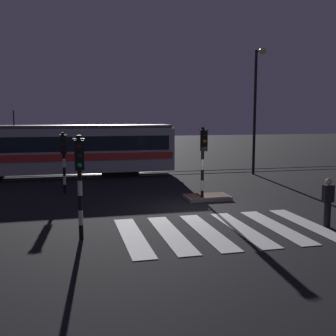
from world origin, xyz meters
TOP-DOWN VIEW (x-y plane):
  - ground_plane at (0.00, 0.00)m, footprint 120.00×120.00m
  - rail_near at (0.00, 10.00)m, footprint 80.00×0.12m
  - rail_far at (0.00, 11.43)m, footprint 80.00×0.12m
  - crosswalk_zebra at (-0.00, -3.12)m, footprint 6.99×4.49m
  - traffic_island at (1.16, 2.02)m, footprint 2.02×1.32m
  - traffic_light_median_centre at (0.79, 1.55)m, footprint 0.36×0.42m
  - traffic_light_corner_near_left at (-4.74, -3.07)m, footprint 0.36×0.42m
  - traffic_light_corner_far_left at (-5.26, 5.04)m, footprint 0.36×0.42m
  - street_lamp_trackside_right at (6.82, 8.83)m, footprint 0.44×1.21m
  - tram at (-5.93, 10.71)m, footprint 15.12×2.58m
  - pedestrian_waiting_at_kerb at (3.62, -3.54)m, footprint 0.36×0.24m

SIDE VIEW (x-z plane):
  - ground_plane at x=0.00m, z-range 0.00..0.00m
  - crosswalk_zebra at x=0.00m, z-range 0.00..0.02m
  - rail_near at x=0.00m, z-range 0.00..0.03m
  - rail_far at x=0.00m, z-range 0.00..0.03m
  - traffic_island at x=1.16m, z-range 0.00..0.18m
  - pedestrian_waiting_at_kerb at x=3.62m, z-range 0.02..1.73m
  - tram at x=-5.93m, z-range -0.33..3.82m
  - traffic_light_corner_far_left at x=-5.26m, z-range 0.48..3.51m
  - traffic_light_corner_near_left at x=-4.74m, z-range 0.52..3.78m
  - traffic_light_median_centre at x=0.79m, z-range 0.53..3.87m
  - street_lamp_trackside_right at x=6.82m, z-range 1.00..9.02m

